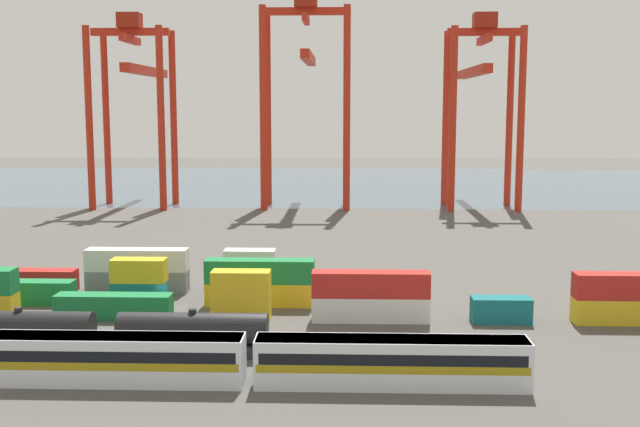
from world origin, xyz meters
name	(u,v)px	position (x,y,z in m)	size (l,w,h in m)	color
ground_plane	(225,244)	(0.00, 40.00, 0.00)	(420.00, 420.00, 0.00)	#4C4944
harbour_water	(278,184)	(0.00, 138.82, 0.00)	(400.00, 110.00, 0.01)	#475B6B
passenger_train	(109,357)	(0.76, -23.70, 2.14)	(66.62, 3.14, 3.90)	silver
freight_tank_row	(19,332)	(-9.62, -16.45, 1.96)	(44.66, 2.75, 4.21)	#232326
shipping_container_4	(114,306)	(-4.58, -4.85, 1.30)	(12.10, 2.44, 2.60)	#197538
shipping_container_5	(241,308)	(8.81, -4.85, 1.30)	(6.04, 2.44, 2.60)	gold
shipping_container_6	(241,283)	(8.81, -4.85, 3.90)	(6.04, 2.44, 2.60)	gold
shipping_container_7	(370,309)	(22.20, -4.85, 1.30)	(12.10, 2.44, 2.60)	silver
shipping_container_8	(371,284)	(22.20, -4.85, 3.90)	(12.10, 2.44, 2.60)	#AD211C
shipping_container_9	(501,310)	(35.59, -4.85, 1.30)	(6.04, 2.44, 2.60)	#146066
shipping_container_10	(633,311)	(48.98, -4.85, 1.30)	(12.10, 2.44, 2.60)	gold
shipping_container_11	(634,286)	(48.98, -4.85, 3.90)	(12.10, 2.44, 2.60)	#AD211C
shipping_container_13	(21,292)	(-16.96, 1.10, 1.30)	(12.10, 2.44, 2.60)	#197538
shipping_container_14	(140,293)	(-3.44, 1.10, 1.30)	(6.04, 2.44, 2.60)	#146066
shipping_container_15	(139,270)	(-3.44, 1.10, 3.90)	(6.04, 2.44, 2.60)	gold
shipping_container_16	(260,294)	(10.09, 1.10, 1.30)	(12.10, 2.44, 2.60)	gold
shipping_container_17	(260,271)	(10.09, 1.10, 3.90)	(12.10, 2.44, 2.60)	#197538
shipping_container_19	(26,280)	(-18.80, 7.05, 1.30)	(12.10, 2.44, 2.60)	#AD211C
shipping_container_20	(138,281)	(-5.28, 7.05, 1.30)	(12.10, 2.44, 2.60)	slate
shipping_container_21	(137,260)	(-5.28, 7.05, 3.90)	(12.10, 2.44, 2.60)	silver
shipping_container_22	(250,282)	(8.24, 7.05, 1.30)	(6.04, 2.44, 2.60)	maroon
shipping_container_23	(250,260)	(8.24, 7.05, 3.90)	(6.04, 2.44, 2.60)	silver
gantry_crane_west	(135,90)	(-27.09, 89.08, 25.74)	(16.96, 36.99, 41.99)	red
gantry_crane_central	(307,79)	(10.90, 88.48, 27.90)	(19.23, 33.05, 46.15)	red
gantry_crane_east	(480,90)	(48.90, 89.45, 25.57)	(15.74, 38.73, 41.72)	red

